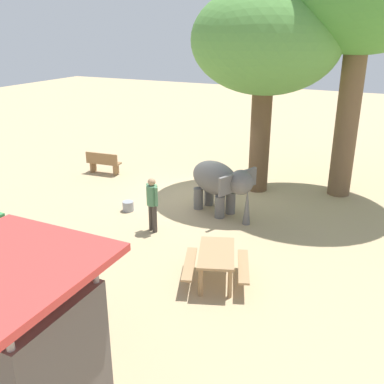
% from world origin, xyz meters
% --- Properties ---
extents(ground_plane, '(60.00, 60.00, 0.00)m').
position_xyz_m(ground_plane, '(0.00, 0.00, 0.00)').
color(ground_plane, tan).
extents(elephant, '(2.36, 1.86, 1.65)m').
position_xyz_m(elephant, '(-1.16, 0.74, 1.05)').
color(elephant, slate).
rests_on(elephant, ground_plane).
extents(person_handler, '(0.47, 0.32, 1.62)m').
position_xyz_m(person_handler, '(0.09, 2.78, 0.95)').
color(person_handler, '#3F3833').
rests_on(person_handler, ground_plane).
extents(shade_tree_secondary, '(4.94, 4.53, 6.90)m').
position_xyz_m(shade_tree_secondary, '(-1.58, -1.85, 5.08)').
color(shade_tree_secondary, brown).
rests_on(shade_tree_secondary, ground_plane).
extents(wooden_bench, '(1.43, 0.54, 0.88)m').
position_xyz_m(wooden_bench, '(4.57, -0.93, 0.47)').
color(wooden_bench, olive).
rests_on(wooden_bench, ground_plane).
extents(picnic_table_near, '(1.91, 1.92, 0.78)m').
position_xyz_m(picnic_table_near, '(-2.60, 4.49, 0.59)').
color(picnic_table_near, '#9E7A51').
rests_on(picnic_table_near, ground_plane).
extents(market_stall_red, '(2.50, 2.50, 2.52)m').
position_xyz_m(market_stall_red, '(-1.28, 9.01, 1.14)').
color(market_stall_red, '#59514C').
rests_on(market_stall_red, ground_plane).
extents(feed_bucket, '(0.36, 0.36, 0.32)m').
position_xyz_m(feed_bucket, '(1.56, 1.85, 0.16)').
color(feed_bucket, gray).
rests_on(feed_bucket, ground_plane).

